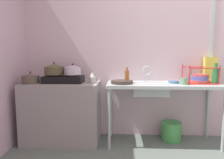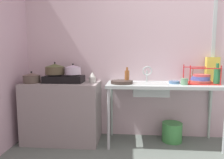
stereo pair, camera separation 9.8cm
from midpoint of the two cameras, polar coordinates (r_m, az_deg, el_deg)
name	(u,v)px [view 1 (the left image)]	position (r m, az deg, el deg)	size (l,w,h in m)	color
wall_back	(182,50)	(3.21, 18.25, 7.83)	(5.50, 0.10, 2.59)	beige
wall_metal_strip	(212,41)	(3.29, 25.28, 9.75)	(0.05, 0.01, 2.07)	#B0BFBD
counter_concrete	(62,112)	(3.01, -14.64, -8.81)	(1.04, 0.56, 0.84)	gray
counter_sink	(163,88)	(2.84, 13.06, -2.35)	(1.51, 0.56, 0.84)	#B0BFBD
stove	(64,79)	(2.91, -14.30, 0.14)	(0.53, 0.30, 0.11)	black
pot_on_left_burner	(54,69)	(2.94, -16.77, 2.79)	(0.27, 0.27, 0.17)	brown
pot_on_right_burner	(73,70)	(2.86, -11.91, 2.64)	(0.22, 0.22, 0.15)	silver
pot_beside_stove	(31,78)	(2.97, -22.67, 0.32)	(0.23, 0.23, 0.16)	#50443A
percolator	(92,78)	(2.81, -6.52, 0.53)	(0.09, 0.09, 0.15)	beige
sink_basin	(150,89)	(2.82, 9.56, -2.61)	(0.46, 0.33, 0.16)	#B0BFBD
faucet	(147,72)	(2.93, 8.75, 2.19)	(0.13, 0.08, 0.23)	#B0BFBD
frying_pan	(122,82)	(2.73, 1.76, -0.72)	(0.29, 0.29, 0.04)	#3A2E28
dish_rack	(199,79)	(3.01, 22.38, 0.14)	(0.40, 0.33, 0.25)	red
cup_by_rack	(184,81)	(2.79, 18.49, -0.46)	(0.09, 0.09, 0.08)	#679770
small_bowl_on_drainboard	(174,82)	(2.87, 15.95, -0.66)	(0.14, 0.14, 0.04)	#5074A1
bottle_by_sink	(127,76)	(2.81, 3.18, 0.92)	(0.06, 0.06, 0.22)	#9D5C2D
bottle_by_rack	(216,75)	(2.98, 26.11, 1.05)	(0.08, 0.08, 0.28)	#296F3D
cereal_box	(210,69)	(3.23, 24.94, 2.58)	(0.18, 0.08, 0.35)	#E6D44A
utensil_jar	(191,78)	(3.16, 20.32, 0.36)	(0.07, 0.07, 0.20)	olive
bucket_on_floor	(171,131)	(3.12, 15.34, -13.77)	(0.28, 0.28, 0.27)	#409247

